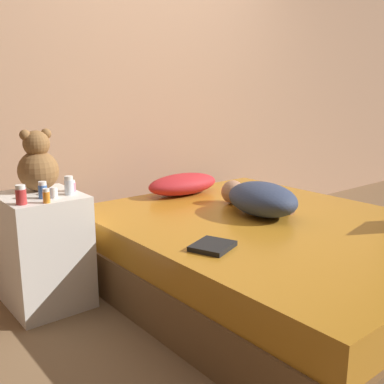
{
  "coord_description": "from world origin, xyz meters",
  "views": [
    {
      "loc": [
        -1.93,
        -1.66,
        1.19
      ],
      "look_at": [
        -0.38,
        0.26,
        0.62
      ],
      "focal_mm": 42.0,
      "sensor_mm": 36.0,
      "label": 1
    }
  ],
  "objects": [
    {
      "name": "ground_plane",
      "position": [
        0.0,
        0.0,
        0.0
      ],
      "size": [
        12.0,
        12.0,
        0.0
      ],
      "primitive_type": "plane",
      "color": "brown"
    },
    {
      "name": "wall_back",
      "position": [
        0.0,
        1.32,
        1.3
      ],
      "size": [
        8.0,
        0.06,
        2.6
      ],
      "color": "tan",
      "rests_on": "ground_plane"
    },
    {
      "name": "bed",
      "position": [
        0.0,
        0.0,
        0.22
      ],
      "size": [
        1.66,
        2.09,
        0.44
      ],
      "color": "brown",
      "rests_on": "ground_plane"
    },
    {
      "name": "nightstand",
      "position": [
        -1.1,
        0.69,
        0.32
      ],
      "size": [
        0.41,
        0.46,
        0.64
      ],
      "color": "silver",
      "rests_on": "ground_plane"
    },
    {
      "name": "pillow",
      "position": [
        0.02,
        0.86,
        0.52
      ],
      "size": [
        0.57,
        0.29,
        0.15
      ],
      "color": "red",
      "rests_on": "bed"
    },
    {
      "name": "person_lying",
      "position": [
        0.06,
        0.15,
        0.54
      ],
      "size": [
        0.44,
        0.67,
        0.2
      ],
      "rotation": [
        0.0,
        0.0,
        -0.18
      ],
      "color": "#2D3851",
      "rests_on": "bed"
    },
    {
      "name": "teddy_bear",
      "position": [
        -1.06,
        0.79,
        0.78
      ],
      "size": [
        0.22,
        0.22,
        0.34
      ],
      "color": "brown",
      "rests_on": "nightstand"
    },
    {
      "name": "bottle_orange",
      "position": [
        -1.13,
        0.49,
        0.67
      ],
      "size": [
        0.04,
        0.04,
        0.07
      ],
      "color": "orange",
      "rests_on": "nightstand"
    },
    {
      "name": "bottle_red",
      "position": [
        -1.24,
        0.54,
        0.68
      ],
      "size": [
        0.05,
        0.05,
        0.1
      ],
      "color": "#B72D2D",
      "rests_on": "nightstand"
    },
    {
      "name": "bottle_clear",
      "position": [
        -0.97,
        0.59,
        0.68
      ],
      "size": [
        0.05,
        0.05,
        0.1
      ],
      "color": "silver",
      "rests_on": "nightstand"
    },
    {
      "name": "bottle_blue",
      "position": [
        -1.11,
        0.6,
        0.68
      ],
      "size": [
        0.05,
        0.05,
        0.09
      ],
      "color": "#3866B2",
      "rests_on": "nightstand"
    },
    {
      "name": "bottle_pink",
      "position": [
        -0.92,
        0.66,
        0.67
      ],
      "size": [
        0.05,
        0.05,
        0.06
      ],
      "color": "pink",
      "rests_on": "nightstand"
    },
    {
      "name": "bottle_white",
      "position": [
        -1.06,
        0.57,
        0.66
      ],
      "size": [
        0.04,
        0.04,
        0.06
      ],
      "color": "white",
      "rests_on": "nightstand"
    },
    {
      "name": "book",
      "position": [
        -0.58,
        -0.14,
        0.46
      ],
      "size": [
        0.25,
        0.23,
        0.02
      ],
      "rotation": [
        0.0,
        0.0,
        0.37
      ],
      "color": "black",
      "rests_on": "bed"
    }
  ]
}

